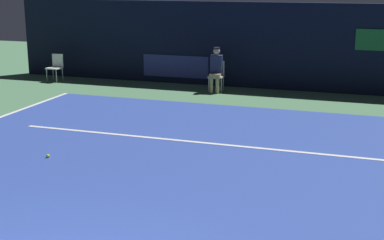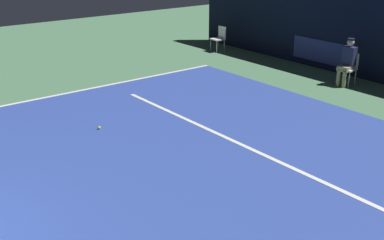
% 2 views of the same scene
% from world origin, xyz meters
% --- Properties ---
extents(ground_plane, '(33.55, 33.55, 0.00)m').
position_xyz_m(ground_plane, '(0.00, 4.44, 0.00)').
color(ground_plane, '#4C7A56').
extents(court_surface, '(10.95, 10.87, 0.01)m').
position_xyz_m(court_surface, '(0.00, 4.44, 0.01)').
color(court_surface, '#2D479E').
rests_on(court_surface, ground).
extents(line_sideline_right, '(0.10, 10.87, 0.01)m').
position_xyz_m(line_sideline_right, '(-5.42, 4.44, 0.01)').
color(line_sideline_right, white).
rests_on(line_sideline_right, court_surface).
extents(line_service, '(8.54, 0.10, 0.01)m').
position_xyz_m(line_service, '(0.00, 6.34, 0.01)').
color(line_service, white).
rests_on(line_service, court_surface).
extents(line_judge_on_chair, '(0.48, 0.56, 1.32)m').
position_xyz_m(line_judge_on_chair, '(-1.36, 11.57, 0.69)').
color(line_judge_on_chair, white).
rests_on(line_judge_on_chair, ground).
extents(courtside_chair_near, '(0.47, 0.45, 0.88)m').
position_xyz_m(courtside_chair_near, '(-6.83, 11.59, 0.50)').
color(courtside_chair_near, white).
rests_on(courtside_chair_near, ground).
extents(tennis_ball, '(0.07, 0.07, 0.07)m').
position_xyz_m(tennis_ball, '(-2.58, 4.48, 0.05)').
color(tennis_ball, '#CCE033').
rests_on(tennis_ball, court_surface).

